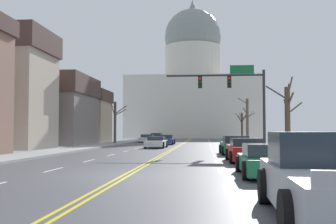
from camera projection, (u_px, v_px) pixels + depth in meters
ground at (126, 175)px, 14.90m from camera, size 20.00×180.00×0.20m
signal_gantry at (236, 90)px, 32.20m from camera, size 7.91×0.41×6.79m
street_lamp_right at (336, 46)px, 15.31m from camera, size 2.26×0.24×8.06m
capitol_building at (193, 89)px, 95.79m from camera, size 29.81×19.55×33.26m
sedan_near_00 at (235, 146)px, 28.31m from camera, size 2.17×4.30×1.31m
sedan_near_01 at (245, 151)px, 21.54m from camera, size 2.00×4.49×1.26m
sedan_near_02 at (266, 161)px, 14.77m from camera, size 1.97×4.45×1.17m
pickup_truck_near_03 at (329, 180)px, 7.57m from camera, size 2.49×5.64×1.64m
sedan_oncoming_00 at (156, 142)px, 39.17m from camera, size 2.00×4.53×1.10m
sedan_oncoming_01 at (166, 140)px, 48.48m from camera, size 1.97×4.67×1.17m
sedan_oncoming_02 at (147, 139)px, 57.48m from camera, size 2.17×4.61×1.14m
sedan_oncoming_03 at (156, 137)px, 66.76m from camera, size 2.14×4.74×1.28m
flank_building_01 at (79, 116)px, 58.21m from camera, size 8.49×7.04×7.49m
flank_building_03 at (45, 110)px, 47.43m from camera, size 10.80×10.23×8.09m
bare_tree_00 at (288, 118)px, 24.21m from camera, size 2.15×1.54×4.91m
bare_tree_02 at (247, 119)px, 56.00m from camera, size 2.50×1.35×6.13m
bare_tree_03 at (115, 121)px, 50.75m from camera, size 2.65×2.06×5.68m
bare_tree_04 at (242, 125)px, 63.01m from camera, size 1.98×2.53×4.38m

